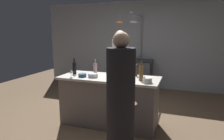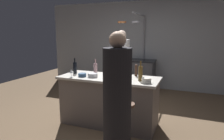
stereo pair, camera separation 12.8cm
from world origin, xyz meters
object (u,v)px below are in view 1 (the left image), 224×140
guest_right (121,105)px  mixing_bowl_ceramic (147,80)px  wine_bottle_amber (141,73)px  wine_bottle_dark (74,68)px  pepper_mill (136,70)px  wine_glass_near_left_guest (110,70)px  mixing_bowl_steel (93,75)px  chef (120,72)px  stove_range (138,75)px  bar_stool_right (128,123)px  mixing_bowl_blue (82,75)px  wine_glass_near_right_guest (71,72)px  wine_bottle_rose (95,69)px

guest_right → mixing_bowl_ceramic: bearing=76.5°
wine_bottle_amber → wine_bottle_dark: (-1.32, 0.11, -0.01)m
pepper_mill → wine_glass_near_left_guest: bearing=-166.0°
mixing_bowl_steel → wine_bottle_amber: bearing=3.1°
mixing_bowl_steel → chef: bearing=80.2°
chef → wine_bottle_amber: 1.23m
pepper_mill → mixing_bowl_ceramic: (0.29, -0.44, -0.06)m
stove_range → pepper_mill: pepper_mill is taller
bar_stool_right → mixing_bowl_steel: (-0.79, 0.50, 0.56)m
mixing_bowl_ceramic → mixing_bowl_blue: (-1.18, 0.03, -0.01)m
wine_bottle_amber → mixing_bowl_steel: bearing=-176.9°
wine_glass_near_right_guest → wine_bottle_rose: bearing=50.1°
guest_right → mixing_bowl_blue: 1.30m
wine_glass_near_right_guest → mixing_bowl_steel: wine_glass_near_right_guest is taller
stove_range → chef: (-0.09, -1.53, 0.36)m
stove_range → mixing_bowl_ceramic: bearing=-74.7°
chef → bar_stool_right: size_ratio=2.55×
bar_stool_right → chef: bearing=111.6°
guest_right → wine_glass_near_left_guest: size_ratio=11.69×
bar_stool_right → wine_glass_near_right_guest: bearing=163.0°
wine_bottle_rose → stove_range: bearing=82.4°
wine_bottle_amber → wine_glass_near_right_guest: 1.23m
wine_bottle_amber → mixing_bowl_ceramic: bearing=-41.8°
stove_range → wine_bottle_rose: (-0.31, -2.36, 0.57)m
bar_stool_right → wine_glass_near_right_guest: 1.35m
bar_stool_right → wine_bottle_amber: size_ratio=2.06×
wine_glass_near_right_guest → mixing_bowl_blue: wine_glass_near_right_guest is taller
wine_bottle_amber → mixing_bowl_steel: 0.87m
stove_range → wine_glass_near_right_guest: (-0.62, -2.72, 0.56)m
wine_bottle_rose → wine_glass_near_left_guest: bearing=9.0°
stove_range → wine_bottle_amber: 2.66m
chef → mixing_bowl_ceramic: 1.38m
pepper_mill → wine_bottle_rose: wine_bottle_rose is taller
wine_bottle_rose → wine_glass_near_left_guest: size_ratio=2.03×
bar_stool_right → wine_bottle_amber: bearing=82.7°
wine_bottle_amber → wine_bottle_dark: 1.33m
chef → wine_glass_near_right_guest: (-0.53, -1.19, 0.20)m
mixing_bowl_steel → wine_glass_near_left_guest: bearing=47.0°
guest_right → mixing_bowl_steel: guest_right is taller
wine_bottle_amber → wine_glass_near_left_guest: bearing=161.3°
mixing_bowl_ceramic → bar_stool_right: bearing=-114.6°
wine_glass_near_right_guest → mixing_bowl_ceramic: size_ratio=0.97×
mixing_bowl_steel → mixing_bowl_blue: mixing_bowl_steel is taller
chef → guest_right: size_ratio=1.01×
guest_right → wine_bottle_rose: 1.39m
wine_bottle_rose → wine_bottle_amber: 0.92m
bar_stool_right → pepper_mill: (-0.09, 0.87, 0.63)m
stove_range → wine_bottle_amber: size_ratio=2.70×
chef → mixing_bowl_steel: bearing=-99.8°
stove_range → pepper_mill: (0.43, -2.20, 0.56)m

